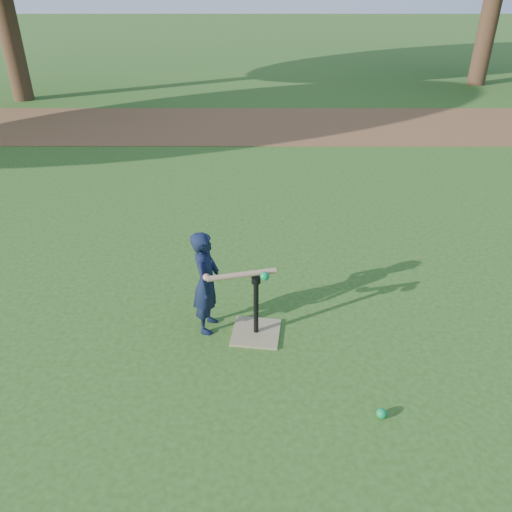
{
  "coord_description": "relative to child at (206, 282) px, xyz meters",
  "views": [
    {
      "loc": [
        0.01,
        -3.27,
        2.9
      ],
      "look_at": [
        0.01,
        0.67,
        0.65
      ],
      "focal_mm": 35.0,
      "sensor_mm": 36.0,
      "label": 1
    }
  ],
  "objects": [
    {
      "name": "ground",
      "position": [
        0.43,
        -0.46,
        -0.5
      ],
      "size": [
        80.0,
        80.0,
        0.0
      ],
      "primitive_type": "plane",
      "color": "#285116",
      "rests_on": "ground"
    },
    {
      "name": "dirt_strip",
      "position": [
        0.43,
        7.04,
        -0.49
      ],
      "size": [
        24.0,
        3.0,
        0.01
      ],
      "primitive_type": "cube",
      "color": "brown",
      "rests_on": "ground"
    },
    {
      "name": "child",
      "position": [
        0.0,
        0.0,
        0.0
      ],
      "size": [
        0.29,
        0.39,
        0.99
      ],
      "primitive_type": "imported",
      "rotation": [
        0.0,
        0.0,
        1.42
      ],
      "color": "black",
      "rests_on": "ground"
    },
    {
      "name": "wiffle_ball_ground",
      "position": [
        1.38,
        -1.09,
        -0.46
      ],
      "size": [
        0.08,
        0.08,
        0.08
      ],
      "primitive_type": "sphere",
      "color": "#0C8440",
      "rests_on": "ground"
    },
    {
      "name": "batting_tee",
      "position": [
        0.44,
        -0.1,
        -0.39
      ],
      "size": [
        0.48,
        0.48,
        0.61
      ],
      "color": "#8D7F59",
      "rests_on": "ground"
    },
    {
      "name": "swing_action",
      "position": [
        0.33,
        -0.13,
        0.15
      ],
      "size": [
        0.63,
        0.19,
        0.08
      ],
      "color": "tan",
      "rests_on": "ground"
    }
  ]
}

